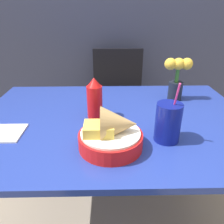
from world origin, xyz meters
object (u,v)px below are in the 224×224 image
ketchup_bottle (95,99)px  flower_vase (177,76)px  chair_far_window (118,95)px  food_basket (113,134)px  drink_cup (168,124)px

ketchup_bottle → flower_vase: bearing=26.3°
flower_vase → chair_far_window: bearing=115.9°
food_basket → ketchup_bottle: ketchup_bottle is taller
drink_cup → flower_vase: drink_cup is taller
food_basket → ketchup_bottle: size_ratio=1.23×
chair_far_window → ketchup_bottle: (-0.14, -0.78, 0.29)m
ketchup_bottle → drink_cup: 0.34m
drink_cup → flower_vase: size_ratio=1.04×
chair_far_window → flower_vase: size_ratio=4.01×
food_basket → flower_vase: flower_vase is taller
food_basket → drink_cup: size_ratio=0.98×
food_basket → drink_cup: (0.20, 0.04, 0.01)m
food_basket → drink_cup: drink_cup is taller
chair_far_window → ketchup_bottle: bearing=-100.4°
chair_far_window → food_basket: (-0.07, -1.02, 0.25)m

